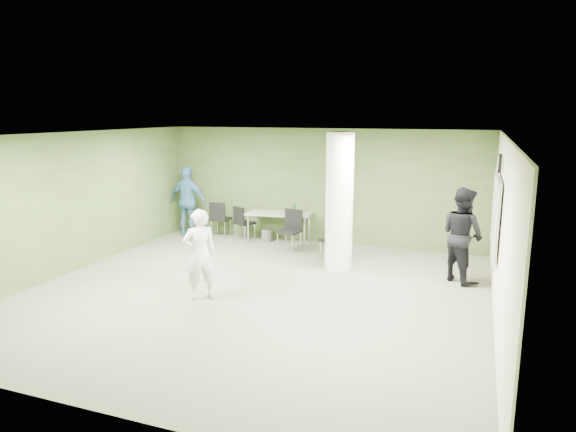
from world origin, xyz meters
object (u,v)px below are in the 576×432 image
at_px(folding_table, 279,215).
at_px(woman_white, 200,254).
at_px(man_blue, 188,201).
at_px(man_black, 462,235).
at_px(chair_back_left, 219,216).

height_order(folding_table, woman_white, woman_white).
distance_m(folding_table, man_blue, 2.50).
xyz_separation_m(folding_table, man_black, (4.31, -1.55, 0.21)).
bearing_deg(folding_table, man_black, -26.21).
relative_size(folding_table, woman_white, 1.04).
xyz_separation_m(woman_white, man_black, (4.17, 2.56, 0.12)).
bearing_deg(folding_table, man_blue, 176.92).
distance_m(chair_back_left, man_black, 6.20).
xyz_separation_m(chair_back_left, man_black, (5.99, -1.57, 0.37)).
bearing_deg(man_blue, chair_back_left, -165.89).
height_order(chair_back_left, woman_white, woman_white).
bearing_deg(man_black, chair_back_left, 30.26).
relative_size(chair_back_left, woman_white, 0.58).
xyz_separation_m(folding_table, man_blue, (-2.49, -0.15, 0.21)).
bearing_deg(man_black, man_blue, 33.28).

